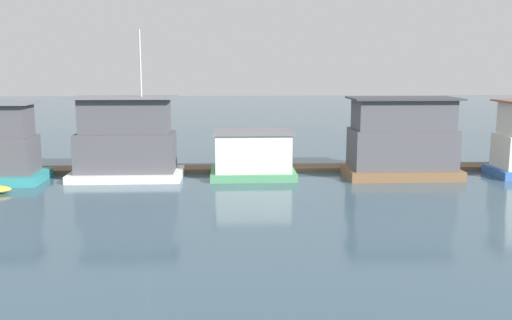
{
  "coord_description": "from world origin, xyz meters",
  "views": [
    {
      "loc": [
        -1.77,
        -37.41,
        7.57
      ],
      "look_at": [
        0.0,
        -1.0,
        1.4
      ],
      "focal_mm": 40.0,
      "sensor_mm": 36.0,
      "label": 1
    }
  ],
  "objects": [
    {
      "name": "ground_plane",
      "position": [
        0.0,
        0.0,
        0.0
      ],
      "size": [
        200.0,
        200.0,
        0.0
      ],
      "primitive_type": "plane",
      "color": "#385160"
    },
    {
      "name": "dock_walkway",
      "position": [
        0.0,
        2.78,
        0.15
      ],
      "size": [
        51.0,
        2.04,
        0.3
      ],
      "primitive_type": "cube",
      "color": "brown",
      "rests_on": "ground_plane"
    },
    {
      "name": "houseboat_white",
      "position": [
        -8.56,
        0.36,
        2.42
      ],
      "size": [
        7.35,
        4.02,
        9.75
      ],
      "color": "white",
      "rests_on": "ground_plane"
    },
    {
      "name": "houseboat_green",
      "position": [
        -0.15,
        0.41,
        1.5
      ],
      "size": [
        5.66,
        4.18,
        3.13
      ],
      "color": "#4C9360",
      "rests_on": "ground_plane"
    },
    {
      "name": "houseboat_brown",
      "position": [
        9.85,
        -0.04,
        2.49
      ],
      "size": [
        7.49,
        4.06,
        5.36
      ],
      "color": "brown",
      "rests_on": "ground_plane"
    },
    {
      "name": "mooring_post_near_right",
      "position": [
        6.54,
        1.5,
        0.71
      ],
      "size": [
        0.23,
        0.23,
        1.42
      ],
      "primitive_type": "cylinder",
      "color": "brown",
      "rests_on": "ground_plane"
    },
    {
      "name": "mooring_post_far_left",
      "position": [
        -12.03,
        1.5,
        0.85
      ],
      "size": [
        0.31,
        0.31,
        1.7
      ],
      "primitive_type": "cylinder",
      "color": "#846B4C",
      "rests_on": "ground_plane"
    },
    {
      "name": "mooring_post_near_left",
      "position": [
        -5.76,
        1.5,
        1.05
      ],
      "size": [
        0.22,
        0.22,
        2.09
      ],
      "primitive_type": "cylinder",
      "color": "brown",
      "rests_on": "ground_plane"
    }
  ]
}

